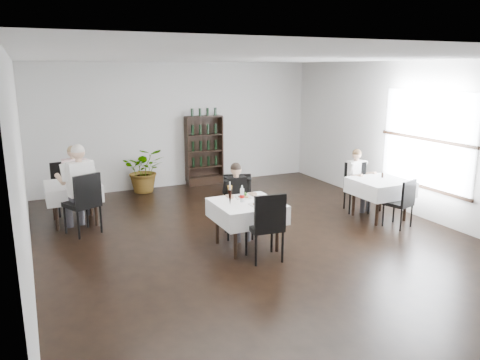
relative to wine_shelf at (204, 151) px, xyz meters
name	(u,v)px	position (x,y,z in m)	size (l,w,h in m)	color
room_shell	(264,156)	(-0.60, -4.31, 0.65)	(9.00, 9.00, 9.00)	black
window_right	(426,142)	(2.88, -4.31, 0.65)	(0.06, 2.30, 1.85)	white
wine_shelf	(204,151)	(0.00, 0.00, 0.00)	(0.90, 0.28, 1.75)	black
main_table	(247,211)	(-0.90, -4.31, -0.23)	(1.03, 1.03, 0.77)	black
left_table	(73,191)	(-3.30, -1.81, -0.23)	(0.98, 0.98, 0.77)	black
right_table	(380,187)	(2.10, -4.01, -0.23)	(0.98, 0.98, 0.77)	black
potted_tree	(145,170)	(-1.54, -0.12, -0.32)	(0.96, 0.83, 1.06)	#2A5B1F
main_chair_far	(238,201)	(-0.77, -3.69, -0.24)	(0.60, 0.61, 1.06)	black
main_chair_near	(267,222)	(-0.87, -4.95, -0.23)	(0.54, 0.55, 1.08)	black
left_chair_far	(65,184)	(-3.38, -1.04, -0.26)	(0.53, 0.53, 1.02)	black
left_chair_near	(84,200)	(-3.19, -2.57, -0.22)	(0.67, 0.67, 1.10)	black
right_chair_far	(356,184)	(2.02, -3.39, -0.29)	(0.58, 0.58, 0.98)	black
right_chair_near	(402,200)	(2.09, -4.63, -0.33)	(0.52, 0.52, 0.91)	black
diner_main	(237,195)	(-0.83, -3.80, -0.09)	(0.50, 0.51, 1.30)	#403F47
diner_left_far	(75,175)	(-3.18, -1.18, -0.05)	(0.57, 0.61, 1.37)	#403F47
diner_left_near	(79,181)	(-3.24, -2.32, 0.07)	(0.66, 0.70, 1.58)	#403F47
diner_right_far	(358,175)	(2.09, -3.34, -0.12)	(0.51, 0.53, 1.26)	#403F47
plate_far	(243,197)	(-0.84, -4.07, -0.06)	(0.29, 0.29, 0.08)	white
plate_near	(258,204)	(-0.81, -4.56, -0.06)	(0.25, 0.25, 0.08)	white
pilsner_dark	(230,197)	(-1.21, -4.36, 0.05)	(0.07, 0.07, 0.31)	black
pilsner_lager	(230,194)	(-1.14, -4.20, 0.06)	(0.08, 0.08, 0.33)	gold
coke_bottle	(242,195)	(-0.96, -4.27, 0.03)	(0.07, 0.07, 0.27)	silver
napkin_cutlery	(263,203)	(-0.70, -4.47, -0.07)	(0.21, 0.20, 0.02)	black
pepper_mill	(382,175)	(2.25, -3.88, -0.03)	(0.04, 0.04, 0.10)	black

